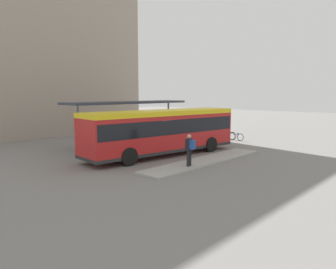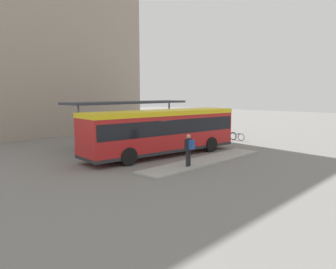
% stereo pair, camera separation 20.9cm
% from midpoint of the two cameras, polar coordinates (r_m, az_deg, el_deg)
% --- Properties ---
extents(ground_plane, '(120.00, 120.00, 0.00)m').
position_cam_midpoint_polar(ground_plane, '(22.18, -0.73, -3.64)').
color(ground_plane, slate).
extents(curb_island, '(10.06, 1.80, 0.12)m').
position_cam_midpoint_polar(curb_island, '(20.18, 6.74, -4.60)').
color(curb_island, '#9E9E99').
rests_on(curb_island, ground_plane).
extents(city_bus, '(11.57, 3.88, 3.04)m').
position_cam_midpoint_polar(city_bus, '(21.92, -0.72, 0.94)').
color(city_bus, red).
rests_on(city_bus, ground_plane).
extents(pedestrian_waiting, '(0.45, 0.48, 1.79)m').
position_cam_midpoint_polar(pedestrian_waiting, '(18.20, 4.01, -2.37)').
color(pedestrian_waiting, '#232328').
rests_on(pedestrian_waiting, curb_island).
extents(bicycle_blue, '(0.48, 1.54, 0.67)m').
position_cam_midpoint_polar(bicycle_blue, '(29.86, 12.12, -0.36)').
color(bicycle_blue, black).
rests_on(bicycle_blue, ground_plane).
extents(bicycle_black, '(0.48, 1.67, 0.73)m').
position_cam_midpoint_polar(bicycle_black, '(30.27, 10.68, -0.17)').
color(bicycle_black, black).
rests_on(bicycle_black, ground_plane).
extents(bicycle_orange, '(0.48, 1.65, 0.71)m').
position_cam_midpoint_polar(bicycle_orange, '(30.69, 9.25, -0.05)').
color(bicycle_orange, black).
rests_on(bicycle_orange, ground_plane).
extents(station_shelter, '(11.34, 2.51, 3.52)m').
position_cam_midpoint_polar(station_shelter, '(27.18, -6.50, 5.45)').
color(station_shelter, '#383D47').
rests_on(station_shelter, ground_plane).
extents(station_building, '(20.68, 10.30, 18.36)m').
position_cam_midpoint_polar(station_building, '(38.02, -22.38, 14.21)').
color(station_building, gray).
rests_on(station_building, ground_plane).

